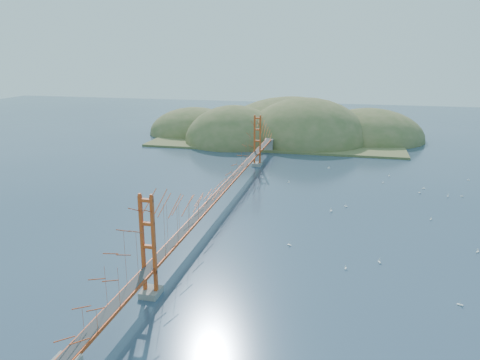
% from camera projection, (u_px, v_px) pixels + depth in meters
% --- Properties ---
extents(ground, '(320.00, 320.00, 0.00)m').
position_uv_depth(ground, '(223.00, 208.00, 79.49)').
color(ground, '#2B3F57').
rests_on(ground, ground).
extents(bridge, '(2.20, 94.40, 12.00)m').
position_uv_depth(bridge, '(223.00, 167.00, 77.75)').
color(bridge, gray).
rests_on(bridge, ground).
extents(far_headlands, '(84.00, 58.00, 25.00)m').
position_uv_depth(far_headlands, '(289.00, 136.00, 143.16)').
color(far_headlands, olive).
rests_on(far_headlands, ground).
extents(sailboat_2, '(0.62, 0.61, 0.70)m').
position_uv_depth(sailboat_2, '(460.00, 304.00, 49.35)').
color(sailboat_2, white).
rests_on(sailboat_2, ground).
extents(sailboat_1, '(0.63, 0.63, 0.66)m').
position_uv_depth(sailboat_1, '(420.00, 192.00, 87.30)').
color(sailboat_1, white).
rests_on(sailboat_1, ground).
extents(sailboat_3, '(0.56, 0.56, 0.59)m').
position_uv_depth(sailboat_3, '(289.00, 182.00, 94.09)').
color(sailboat_3, white).
rests_on(sailboat_3, ground).
extents(sailboat_4, '(0.56, 0.56, 0.59)m').
position_uv_depth(sailboat_4, '(431.00, 219.00, 73.85)').
color(sailboat_4, white).
rests_on(sailboat_4, ground).
extents(sailboat_15, '(0.63, 0.63, 0.70)m').
position_uv_depth(sailboat_15, '(389.00, 176.00, 98.69)').
color(sailboat_15, white).
rests_on(sailboat_15, ground).
extents(sailboat_6, '(0.64, 0.64, 0.69)m').
position_uv_depth(sailboat_6, '(289.00, 244.00, 64.31)').
color(sailboat_6, white).
rests_on(sailboat_6, ground).
extents(sailboat_11, '(0.62, 0.62, 0.65)m').
position_uv_depth(sailboat_11, '(462.00, 196.00, 85.22)').
color(sailboat_11, white).
rests_on(sailboat_11, ground).
extents(sailboat_7, '(0.57, 0.48, 0.66)m').
position_uv_depth(sailboat_7, '(424.00, 188.00, 90.02)').
color(sailboat_7, white).
rests_on(sailboat_7, ground).
extents(sailboat_14, '(0.56, 0.65, 0.74)m').
position_uv_depth(sailboat_14, '(331.00, 211.00, 77.59)').
color(sailboat_14, white).
rests_on(sailboat_14, ground).
extents(sailboat_13, '(0.64, 0.64, 0.68)m').
position_uv_depth(sailboat_13, '(478.00, 251.00, 62.11)').
color(sailboat_13, white).
rests_on(sailboat_13, ground).
extents(sailboat_16, '(0.63, 0.63, 0.69)m').
position_uv_depth(sailboat_16, '(346.00, 206.00, 79.90)').
color(sailboat_16, white).
rests_on(sailboat_16, ground).
extents(sailboat_10, '(0.45, 0.52, 0.59)m').
position_uv_depth(sailboat_10, '(346.00, 268.00, 57.46)').
color(sailboat_10, white).
rests_on(sailboat_10, ground).
extents(sailboat_0, '(0.60, 0.64, 0.72)m').
position_uv_depth(sailboat_0, '(379.00, 262.00, 59.13)').
color(sailboat_0, white).
rests_on(sailboat_0, ground).
extents(sailboat_12, '(0.61, 0.60, 0.68)m').
position_uv_depth(sailboat_12, '(329.00, 168.00, 105.15)').
color(sailboat_12, white).
rests_on(sailboat_12, ground).
extents(sailboat_17, '(0.57, 0.53, 0.64)m').
position_uv_depth(sailboat_17, '(468.00, 180.00, 95.63)').
color(sailboat_17, white).
rests_on(sailboat_17, ground).
extents(sailboat_8, '(0.50, 0.46, 0.56)m').
position_uv_depth(sailboat_8, '(383.00, 183.00, 93.60)').
color(sailboat_8, white).
rests_on(sailboat_8, ground).
extents(sailboat_9, '(0.57, 0.60, 0.67)m').
position_uv_depth(sailboat_9, '(448.00, 196.00, 85.33)').
color(sailboat_9, white).
rests_on(sailboat_9, ground).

